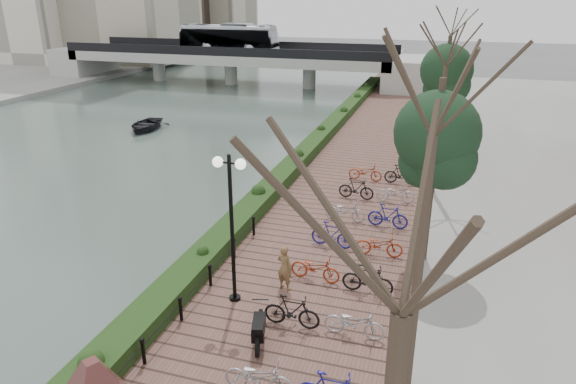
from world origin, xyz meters
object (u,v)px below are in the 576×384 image
at_px(motorcycle, 259,326).
at_px(pedestrian, 285,268).
at_px(lamppost, 231,198).
at_px(boat, 145,125).

bearing_deg(motorcycle, pedestrian, 76.68).
distance_m(lamppost, motorcycle, 3.73).
relative_size(motorcycle, pedestrian, 0.98).
bearing_deg(pedestrian, lamppost, 57.18).
xyz_separation_m(lamppost, motorcycle, (1.46, -1.73, -2.97)).
height_order(lamppost, motorcycle, lamppost).
xyz_separation_m(motorcycle, boat, (-16.86, 21.32, -0.55)).
distance_m(pedestrian, boat, 24.98).
height_order(lamppost, boat, lamppost).
height_order(lamppost, pedestrian, lamppost).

